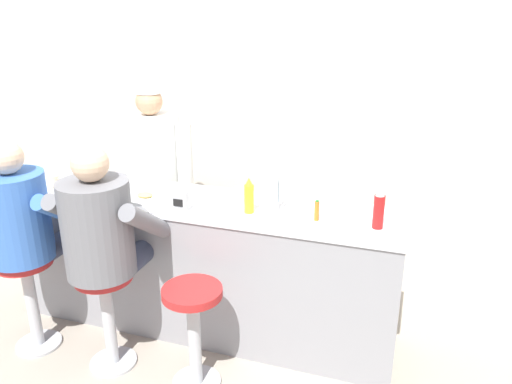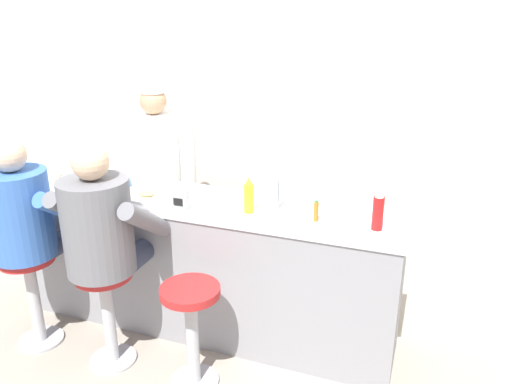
{
  "view_description": "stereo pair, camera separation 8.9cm",
  "coord_description": "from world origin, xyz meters",
  "px_view_note": "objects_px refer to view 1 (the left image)",
  "views": [
    {
      "loc": [
        1.37,
        -2.6,
        2.23
      ],
      "look_at": [
        0.41,
        0.27,
        1.12
      ],
      "focal_mm": 35.0,
      "sensor_mm": 36.0,
      "label": 1
    },
    {
      "loc": [
        1.45,
        -2.57,
        2.23
      ],
      "look_at": [
        0.41,
        0.27,
        1.12
      ],
      "focal_mm": 35.0,
      "sensor_mm": 36.0,
      "label": 2
    }
  ],
  "objects_px": {
    "diner_seated_grey": "(102,233)",
    "hot_sauce_bottle_orange": "(317,211)",
    "water_pitcher_clear": "(269,193)",
    "empty_stool_round": "(194,322)",
    "coffee_mug_tan": "(55,181)",
    "napkin_dispenser_chrome": "(180,201)",
    "mustard_bottle_yellow": "(249,196)",
    "breakfast_plate": "(145,197)",
    "cook_in_whites_near": "(154,170)",
    "ketchup_bottle_red": "(379,209)",
    "coffee_mug_white": "(241,194)",
    "diner_seated_blue": "(22,222)",
    "cereal_bowl": "(117,184)"
  },
  "relations": [
    {
      "from": "ketchup_bottle_red",
      "to": "coffee_mug_white",
      "type": "relative_size",
      "value": 2.06
    },
    {
      "from": "ketchup_bottle_red",
      "to": "cereal_bowl",
      "type": "bearing_deg",
      "value": 176.08
    },
    {
      "from": "water_pitcher_clear",
      "to": "empty_stool_round",
      "type": "distance_m",
      "value": 0.93
    },
    {
      "from": "coffee_mug_tan",
      "to": "cook_in_whites_near",
      "type": "distance_m",
      "value": 0.79
    },
    {
      "from": "breakfast_plate",
      "to": "cook_in_whites_near",
      "type": "height_order",
      "value": "cook_in_whites_near"
    },
    {
      "from": "diner_seated_blue",
      "to": "cereal_bowl",
      "type": "bearing_deg",
      "value": 61.55
    },
    {
      "from": "hot_sauce_bottle_orange",
      "to": "mustard_bottle_yellow",
      "type": "bearing_deg",
      "value": -178.59
    },
    {
      "from": "cereal_bowl",
      "to": "empty_stool_round",
      "type": "relative_size",
      "value": 0.23
    },
    {
      "from": "napkin_dispenser_chrome",
      "to": "mustard_bottle_yellow",
      "type": "bearing_deg",
      "value": 15.4
    },
    {
      "from": "water_pitcher_clear",
      "to": "diner_seated_blue",
      "type": "bearing_deg",
      "value": -159.96
    },
    {
      "from": "empty_stool_round",
      "to": "diner_seated_blue",
      "type": "bearing_deg",
      "value": 178.36
    },
    {
      "from": "diner_seated_grey",
      "to": "cook_in_whites_near",
      "type": "height_order",
      "value": "cook_in_whites_near"
    },
    {
      "from": "breakfast_plate",
      "to": "cook_in_whites_near",
      "type": "relative_size",
      "value": 0.14
    },
    {
      "from": "mustard_bottle_yellow",
      "to": "hot_sauce_bottle_orange",
      "type": "relative_size",
      "value": 1.76
    },
    {
      "from": "coffee_mug_tan",
      "to": "coffee_mug_white",
      "type": "distance_m",
      "value": 1.41
    },
    {
      "from": "breakfast_plate",
      "to": "coffee_mug_white",
      "type": "distance_m",
      "value": 0.67
    },
    {
      "from": "coffee_mug_tan",
      "to": "ketchup_bottle_red",
      "type": "bearing_deg",
      "value": 0.18
    },
    {
      "from": "ketchup_bottle_red",
      "to": "napkin_dispenser_chrome",
      "type": "distance_m",
      "value": 1.24
    },
    {
      "from": "cook_in_whites_near",
      "to": "mustard_bottle_yellow",
      "type": "bearing_deg",
      "value": -31.66
    },
    {
      "from": "coffee_mug_white",
      "to": "napkin_dispenser_chrome",
      "type": "distance_m",
      "value": 0.43
    },
    {
      "from": "cereal_bowl",
      "to": "cook_in_whites_near",
      "type": "xyz_separation_m",
      "value": [
        0.01,
        0.51,
        -0.05
      ]
    },
    {
      "from": "ketchup_bottle_red",
      "to": "coffee_mug_tan",
      "type": "height_order",
      "value": "ketchup_bottle_red"
    },
    {
      "from": "empty_stool_round",
      "to": "cook_in_whites_near",
      "type": "bearing_deg",
      "value": 127.19
    },
    {
      "from": "coffee_mug_tan",
      "to": "empty_stool_round",
      "type": "xyz_separation_m",
      "value": [
        1.33,
        -0.51,
        -0.58
      ]
    },
    {
      "from": "diner_seated_blue",
      "to": "empty_stool_round",
      "type": "distance_m",
      "value": 1.31
    },
    {
      "from": "water_pitcher_clear",
      "to": "cereal_bowl",
      "type": "relative_size",
      "value": 1.47
    },
    {
      "from": "cereal_bowl",
      "to": "diner_seated_blue",
      "type": "height_order",
      "value": "diner_seated_blue"
    },
    {
      "from": "water_pitcher_clear",
      "to": "coffee_mug_tan",
      "type": "height_order",
      "value": "water_pitcher_clear"
    },
    {
      "from": "diner_seated_blue",
      "to": "diner_seated_grey",
      "type": "distance_m",
      "value": 0.61
    },
    {
      "from": "empty_stool_round",
      "to": "coffee_mug_tan",
      "type": "bearing_deg",
      "value": 159.05
    },
    {
      "from": "water_pitcher_clear",
      "to": "cereal_bowl",
      "type": "bearing_deg",
      "value": 177.09
    },
    {
      "from": "cereal_bowl",
      "to": "diner_seated_grey",
      "type": "bearing_deg",
      "value": -65.38
    },
    {
      "from": "ketchup_bottle_red",
      "to": "mustard_bottle_yellow",
      "type": "height_order",
      "value": "ketchup_bottle_red"
    },
    {
      "from": "breakfast_plate",
      "to": "coffee_mug_tan",
      "type": "xyz_separation_m",
      "value": [
        -0.76,
        0.01,
        0.03
      ]
    },
    {
      "from": "mustard_bottle_yellow",
      "to": "hot_sauce_bottle_orange",
      "type": "bearing_deg",
      "value": 1.41
    },
    {
      "from": "ketchup_bottle_red",
      "to": "diner_seated_blue",
      "type": "height_order",
      "value": "diner_seated_blue"
    },
    {
      "from": "cook_in_whites_near",
      "to": "empty_stool_round",
      "type": "bearing_deg",
      "value": -52.81
    },
    {
      "from": "mustard_bottle_yellow",
      "to": "water_pitcher_clear",
      "type": "relative_size",
      "value": 1.0
    },
    {
      "from": "empty_stool_round",
      "to": "cook_in_whites_near",
      "type": "xyz_separation_m",
      "value": [
        -0.88,
        1.15,
        0.52
      ]
    },
    {
      "from": "cereal_bowl",
      "to": "ketchup_bottle_red",
      "type": "bearing_deg",
      "value": -3.92
    },
    {
      "from": "empty_stool_round",
      "to": "napkin_dispenser_chrome",
      "type": "bearing_deg",
      "value": 122.68
    },
    {
      "from": "ketchup_bottle_red",
      "to": "water_pitcher_clear",
      "type": "xyz_separation_m",
      "value": [
        -0.7,
        0.07,
        -0.0
      ]
    },
    {
      "from": "cook_in_whites_near",
      "to": "coffee_mug_white",
      "type": "bearing_deg",
      "value": -27.1
    },
    {
      "from": "coffee_mug_white",
      "to": "diner_seated_blue",
      "type": "distance_m",
      "value": 1.44
    },
    {
      "from": "mustard_bottle_yellow",
      "to": "diner_seated_blue",
      "type": "bearing_deg",
      "value": -161.57
    },
    {
      "from": "diner_seated_grey",
      "to": "hot_sauce_bottle_orange",
      "type": "bearing_deg",
      "value": 21.19
    },
    {
      "from": "ketchup_bottle_red",
      "to": "cook_in_whites_near",
      "type": "bearing_deg",
      "value": 161.13
    },
    {
      "from": "ketchup_bottle_red",
      "to": "coffee_mug_white",
      "type": "bearing_deg",
      "value": 170.48
    },
    {
      "from": "ketchup_bottle_red",
      "to": "mustard_bottle_yellow",
      "type": "xyz_separation_m",
      "value": [
        -0.81,
        -0.01,
        -0.01
      ]
    },
    {
      "from": "napkin_dispenser_chrome",
      "to": "cook_in_whites_near",
      "type": "bearing_deg",
      "value": 129.25
    }
  ]
}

